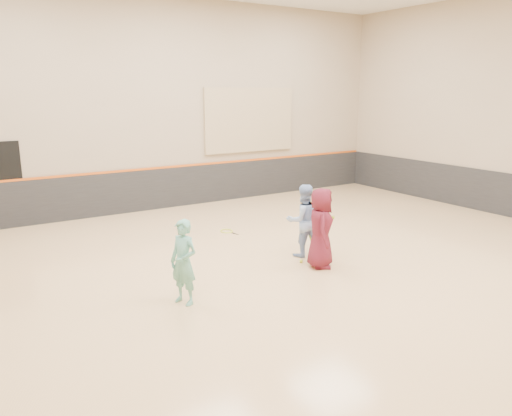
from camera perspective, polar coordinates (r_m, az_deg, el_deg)
room at (r=9.88m, az=3.58°, el=-2.01°), size 15.04×12.04×6.22m
wainscot_back at (r=15.05m, az=-9.86°, el=2.31°), size 14.90×0.04×1.20m
wainscot_right at (r=15.44m, az=26.68°, el=1.36°), size 0.04×11.90×1.20m
accent_stripe at (r=14.94m, az=-9.94°, el=4.64°), size 14.90×0.03×0.06m
acoustic_panel at (r=16.06m, az=-0.72°, el=10.03°), size 3.20×0.08×2.00m
girl at (r=8.20m, az=-8.27°, el=-6.14°), size 0.52×0.61×1.42m
instructor at (r=10.47m, az=5.42°, el=-1.42°), size 0.86×0.74×1.53m
young_man at (r=9.84m, az=7.41°, el=-2.28°), size 0.85×0.93×1.59m
held_racket at (r=10.53m, az=6.84°, el=-3.34°), size 0.33×0.33×0.66m
spare_racket at (r=12.40m, az=-3.39°, el=-2.54°), size 0.70×0.70×0.07m
ball_under_racket at (r=10.24m, az=5.19°, el=-6.07°), size 0.07×0.07×0.07m
ball_in_hand at (r=9.76m, az=8.78°, el=-1.09°), size 0.07×0.07×0.07m
ball_beside_spare at (r=13.14m, az=-8.78°, el=-1.79°), size 0.07×0.07×0.07m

